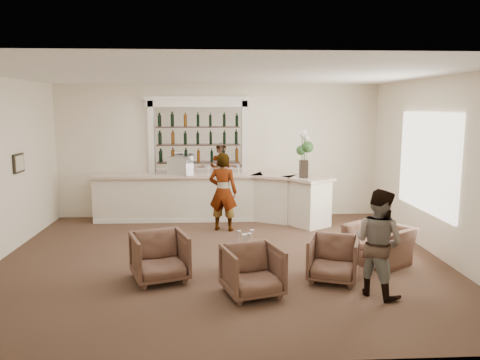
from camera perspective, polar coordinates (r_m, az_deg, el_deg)
The scene contains 19 objects.
ground at distance 8.64m, azimuth -2.33°, elevation -9.67°, with size 8.00×8.00×0.00m, color #4F3627.
room_shell at distance 8.91m, azimuth -1.44°, elevation 6.26°, with size 8.04×7.02×3.32m.
bar_counter at distance 11.39m, azimuth -3.39°, elevation -2.12°, with size 5.72×1.80×1.14m.
back_bar_alcove at distance 11.62m, azimuth -5.12°, elevation 5.33°, with size 2.64×0.25×3.00m.
cocktail_table at distance 7.93m, azimuth 0.77°, elevation -9.46°, with size 0.65×0.65×0.50m, color #482B1F.
sommelier at distance 10.41m, azimuth -2.08°, elevation -1.45°, with size 0.64×0.42×1.76m, color gray.
guest at distance 7.16m, azimuth 16.50°, elevation -7.32°, with size 0.77×0.60×1.59m, color gray.
armchair_left at distance 7.65m, azimuth -9.77°, elevation -9.22°, with size 0.83×0.85×0.77m, color brown.
armchair_center at distance 6.98m, azimuth 1.51°, elevation -11.02°, with size 0.79×0.81×0.74m, color brown.
armchair_right at distance 7.68m, azimuth 11.31°, elevation -9.41°, with size 0.76×0.78×0.71m, color brown.
armchair_far at distance 8.76m, azimuth 16.57°, elevation -7.49°, with size 1.02×0.89×0.66m, color brown.
espresso_machine at distance 11.28m, azimuth -7.29°, elevation 1.75°, with size 0.50×0.42×0.44m, color #BBBBC0.
flower_vase at distance 10.80m, azimuth 7.80°, elevation 3.46°, with size 0.28×0.28×1.07m.
wine_glass_bar_left at distance 11.36m, azimuth -0.21°, elevation 1.30°, with size 0.07×0.07×0.21m, color white, non-canonical shape.
wine_glass_bar_right at distance 11.25m, azimuth -3.88°, elevation 1.20°, with size 0.07×0.07×0.21m, color white, non-canonical shape.
wine_glass_tbl_a at distance 7.85m, azimuth -0.12°, elevation -6.95°, with size 0.07×0.07×0.21m, color white, non-canonical shape.
wine_glass_tbl_b at distance 7.91m, azimuth 1.46°, elevation -6.82°, with size 0.07×0.07×0.21m, color white, non-canonical shape.
wine_glass_tbl_c at distance 7.71m, azimuth 1.14°, elevation -7.25°, with size 0.07×0.07×0.21m, color white, non-canonical shape.
napkin_holder at distance 7.97m, azimuth 0.56°, elevation -7.03°, with size 0.08×0.08×0.12m, color silver.
Camera 1 is at (-0.10, -8.19, 2.75)m, focal length 35.00 mm.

